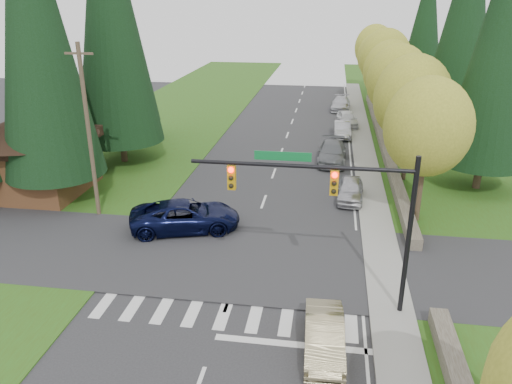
% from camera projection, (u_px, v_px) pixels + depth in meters
% --- Properties ---
extents(ground, '(120.00, 120.00, 0.00)m').
position_uv_depth(ground, '(204.00, 369.00, 17.58)').
color(ground, '#28282B').
rests_on(ground, ground).
extents(grass_east, '(14.00, 110.00, 0.06)m').
position_uv_depth(grass_east, '(460.00, 187.00, 34.15)').
color(grass_east, '#335015').
rests_on(grass_east, ground).
extents(grass_west, '(14.00, 110.00, 0.06)m').
position_uv_depth(grass_west, '(102.00, 169.00, 37.77)').
color(grass_west, '#335015').
rests_on(grass_west, ground).
extents(cross_street, '(120.00, 8.00, 0.10)m').
position_uv_depth(cross_street, '(243.00, 259.00, 24.93)').
color(cross_street, '#28282B').
rests_on(cross_street, ground).
extents(sidewalk_east, '(1.80, 80.00, 0.13)m').
position_uv_depth(sidewalk_east, '(368.00, 173.00, 36.82)').
color(sidewalk_east, gray).
rests_on(sidewalk_east, ground).
extents(curb_east, '(0.20, 80.00, 0.13)m').
position_uv_depth(curb_east, '(356.00, 172.00, 36.94)').
color(curb_east, gray).
rests_on(curb_east, ground).
extents(stone_wall_north, '(0.70, 40.00, 0.70)m').
position_uv_depth(stone_wall_north, '(383.00, 141.00, 43.84)').
color(stone_wall_north, '#4C4438').
rests_on(stone_wall_north, ground).
extents(traffic_signal, '(8.70, 0.37, 6.80)m').
position_uv_depth(traffic_signal, '(338.00, 198.00, 19.27)').
color(traffic_signal, black).
rests_on(traffic_signal, ground).
extents(brown_building, '(8.40, 8.40, 5.40)m').
position_uv_depth(brown_building, '(34.00, 147.00, 32.31)').
color(brown_building, '#4C2D19').
rests_on(brown_building, ground).
extents(utility_pole, '(1.60, 0.24, 10.00)m').
position_uv_depth(utility_pole, '(89.00, 131.00, 28.04)').
color(utility_pole, '#473828').
rests_on(utility_pole, ground).
extents(decid_tree_0, '(4.80, 4.80, 8.37)m').
position_uv_depth(decid_tree_0, '(428.00, 127.00, 27.11)').
color(decid_tree_0, '#38281C').
rests_on(decid_tree_0, ground).
extents(decid_tree_1, '(5.20, 5.20, 8.80)m').
position_uv_depth(decid_tree_1, '(412.00, 99.00, 33.46)').
color(decid_tree_1, '#38281C').
rests_on(decid_tree_1, ground).
extents(decid_tree_2, '(5.00, 5.00, 8.82)m').
position_uv_depth(decid_tree_2, '(398.00, 80.00, 39.88)').
color(decid_tree_2, '#38281C').
rests_on(decid_tree_2, ground).
extents(decid_tree_3, '(5.00, 5.00, 8.55)m').
position_uv_depth(decid_tree_3, '(390.00, 72.00, 46.40)').
color(decid_tree_3, '#38281C').
rests_on(decid_tree_3, ground).
extents(decid_tree_4, '(5.40, 5.40, 9.18)m').
position_uv_depth(decid_tree_4, '(385.00, 58.00, 52.67)').
color(decid_tree_4, '#38281C').
rests_on(decid_tree_4, ground).
extents(decid_tree_5, '(4.80, 4.80, 8.30)m').
position_uv_depth(decid_tree_5, '(378.00, 56.00, 59.33)').
color(decid_tree_5, '#38281C').
rests_on(decid_tree_5, ground).
extents(decid_tree_6, '(5.20, 5.20, 8.86)m').
position_uv_depth(decid_tree_6, '(375.00, 48.00, 65.63)').
color(decid_tree_6, '#38281C').
rests_on(decid_tree_6, ground).
extents(conifer_w_a, '(6.12, 6.12, 19.80)m').
position_uv_depth(conifer_w_a, '(35.00, 23.00, 28.29)').
color(conifer_w_a, '#38281C').
rests_on(conifer_w_a, ground).
extents(conifer_w_b, '(5.44, 5.44, 17.80)m').
position_uv_depth(conifer_w_b, '(29.00, 36.00, 32.76)').
color(conifer_w_b, '#38281C').
rests_on(conifer_w_b, ground).
extents(conifer_w_c, '(6.46, 6.46, 20.80)m').
position_uv_depth(conifer_w_c, '(109.00, 10.00, 35.33)').
color(conifer_w_c, '#38281C').
rests_on(conifer_w_c, ground).
extents(conifer_w_e, '(5.78, 5.78, 18.80)m').
position_uv_depth(conifer_w_e, '(118.00, 21.00, 41.49)').
color(conifer_w_e, '#38281C').
rests_on(conifer_w_e, ground).
extents(conifer_e_a, '(5.44, 5.44, 17.80)m').
position_uv_depth(conifer_e_a, '(502.00, 39.00, 30.42)').
color(conifer_e_a, '#38281C').
rests_on(conifer_e_a, ground).
extents(conifer_e_b, '(6.12, 6.12, 19.80)m').
position_uv_depth(conifer_e_b, '(466.00, 14.00, 42.78)').
color(conifer_e_b, '#38281C').
rests_on(conifer_e_b, ground).
extents(conifer_e_c, '(5.10, 5.10, 16.80)m').
position_uv_depth(conifer_e_c, '(426.00, 24.00, 56.35)').
color(conifer_e_c, '#38281C').
rests_on(conifer_e_c, ground).
extents(sedan_champagne, '(1.59, 4.11, 1.33)m').
position_uv_depth(sedan_champagne, '(324.00, 336.00, 18.24)').
color(sedan_champagne, tan).
rests_on(sedan_champagne, ground).
extents(suv_navy, '(6.59, 4.42, 1.68)m').
position_uv_depth(suv_navy, '(185.00, 216.00, 27.73)').
color(suv_navy, black).
rests_on(suv_navy, ground).
extents(parked_car_a, '(1.83, 4.07, 1.36)m').
position_uv_depth(parked_car_a, '(350.00, 190.00, 31.89)').
color(parked_car_a, '#B8B7BC').
rests_on(parked_car_a, ground).
extents(parked_car_b, '(2.29, 5.32, 1.53)m').
position_uv_depth(parked_car_b, '(332.00, 153.00, 39.15)').
color(parked_car_b, slate).
rests_on(parked_car_b, ground).
extents(parked_car_c, '(1.57, 4.22, 1.38)m').
position_uv_depth(parked_car_c, '(342.00, 129.00, 46.24)').
color(parked_car_c, '#9F9FA4').
rests_on(parked_car_c, ground).
extents(parked_car_d, '(2.36, 4.64, 1.51)m').
position_uv_depth(parked_car_d, '(347.00, 119.00, 49.85)').
color(parked_car_d, silver).
rests_on(parked_car_d, ground).
extents(parked_car_e, '(2.30, 5.08, 1.44)m').
position_uv_depth(parked_car_e, '(341.00, 104.00, 56.98)').
color(parked_car_e, silver).
rests_on(parked_car_e, ground).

